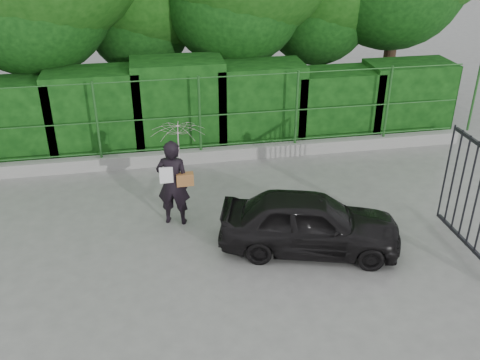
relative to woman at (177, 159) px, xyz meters
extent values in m
plane|color=gray|center=(0.31, -1.91, -1.33)|extent=(80.00, 80.00, 0.00)
cube|color=#9E9E99|center=(0.31, 2.59, -1.18)|extent=(14.00, 0.25, 0.30)
cylinder|color=#235921|center=(-1.59, 2.59, -0.13)|extent=(0.06, 0.06, 1.80)
cylinder|color=#235921|center=(0.71, 2.59, -0.13)|extent=(0.06, 0.06, 1.80)
cylinder|color=#235921|center=(3.01, 2.59, -0.13)|extent=(0.06, 0.06, 1.80)
cylinder|color=#235921|center=(5.31, 2.59, -0.13)|extent=(0.06, 0.06, 1.80)
cylinder|color=#235921|center=(7.61, 2.59, -0.13)|extent=(0.06, 0.06, 1.80)
cylinder|color=#235921|center=(0.31, 2.59, -0.93)|extent=(13.60, 0.03, 0.03)
cylinder|color=#235921|center=(0.31, 2.59, -0.18)|extent=(13.60, 0.03, 0.03)
cylinder|color=#235921|center=(0.31, 2.59, 0.72)|extent=(13.60, 0.03, 0.03)
cube|color=black|center=(-3.69, 3.59, -0.37)|extent=(2.20, 1.20, 1.91)
cube|color=black|center=(-1.69, 3.59, -0.30)|extent=(2.20, 1.20, 2.07)
cube|color=black|center=(0.31, 3.59, -0.22)|extent=(2.20, 1.20, 2.23)
cube|color=black|center=(2.31, 3.59, -0.31)|extent=(2.20, 1.20, 2.03)
cube|color=black|center=(4.31, 3.59, -0.45)|extent=(2.20, 1.20, 1.76)
cube|color=black|center=(6.31, 3.59, -0.40)|extent=(2.20, 1.20, 1.87)
cylinder|color=black|center=(-2.69, 5.29, 0.92)|extent=(0.36, 0.36, 4.50)
cylinder|color=black|center=(-0.19, 6.59, 0.30)|extent=(0.36, 0.36, 3.25)
cylinder|color=black|center=(2.31, 5.59, 0.80)|extent=(0.36, 0.36, 4.25)
cylinder|color=black|center=(4.81, 6.29, 0.42)|extent=(0.36, 0.36, 3.50)
cylinder|color=black|center=(6.81, 5.89, 1.05)|extent=(0.36, 0.36, 4.75)
cube|color=black|center=(4.91, -1.96, -1.18)|extent=(0.05, 2.00, 0.06)
cylinder|color=black|center=(4.91, -1.91, -0.28)|extent=(0.04, 0.04, 1.90)
cylinder|color=black|center=(4.91, -1.66, -0.28)|extent=(0.04, 0.04, 1.90)
cylinder|color=black|center=(4.91, -1.41, -0.28)|extent=(0.04, 0.04, 1.90)
cylinder|color=black|center=(4.91, -1.16, -0.28)|extent=(0.04, 0.04, 1.90)
cylinder|color=black|center=(4.91, -0.91, -0.28)|extent=(0.04, 0.04, 1.90)
imported|color=black|center=(-0.10, -0.03, -0.48)|extent=(0.71, 0.57, 1.70)
imported|color=silver|center=(0.05, 0.02, 0.23)|extent=(1.00, 1.02, 0.91)
cube|color=#9A6131|center=(0.12, -0.11, -0.38)|extent=(0.32, 0.15, 0.24)
cube|color=white|center=(-0.22, -0.15, -0.24)|extent=(0.25, 0.02, 0.32)
imported|color=black|center=(2.18, -1.35, -0.79)|extent=(3.38, 2.08, 1.08)
camera|label=1|loc=(-0.46, -8.95, 4.18)|focal=40.00mm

